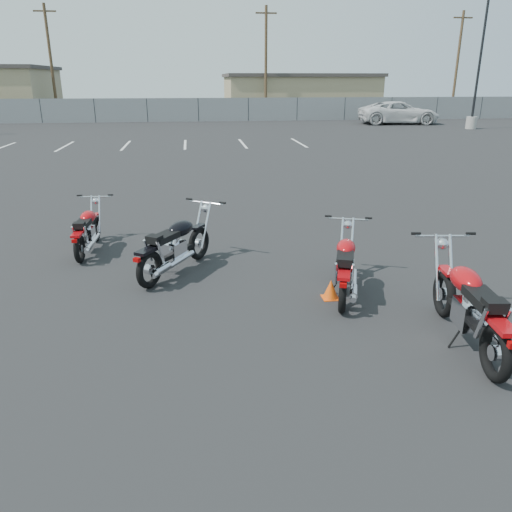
{
  "coord_description": "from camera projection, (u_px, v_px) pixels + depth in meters",
  "views": [
    {
      "loc": [
        -0.71,
        -6.46,
        3.18
      ],
      "look_at": [
        0.2,
        0.6,
        0.65
      ],
      "focal_mm": 35.0,
      "sensor_mm": 36.0,
      "label": 1
    }
  ],
  "objects": [
    {
      "name": "motorcycle_rear_red",
      "position": [
        470.0,
        306.0,
        6.18
      ],
      "size": [
        0.9,
        2.34,
        1.15
      ],
      "color": "black",
      "rests_on": "ground"
    },
    {
      "name": "light_pole_east",
      "position": [
        476.0,
        89.0,
        33.1
      ],
      "size": [
        0.8,
        0.7,
        9.91
      ],
      "color": "#999791",
      "rests_on": "ground"
    },
    {
      "name": "motorcycle_third_red",
      "position": [
        345.0,
        266.0,
        7.7
      ],
      "size": [
        1.06,
        2.02,
        1.0
      ],
      "color": "black",
      "rests_on": "ground"
    },
    {
      "name": "utility_pole_b",
      "position": [
        51.0,
        60.0,
        41.57
      ],
      "size": [
        1.8,
        0.24,
        9.0
      ],
      "color": "#44321F",
      "rests_on": "ground"
    },
    {
      "name": "tan_building_east",
      "position": [
        299.0,
        94.0,
        48.9
      ],
      "size": [
        14.4,
        9.4,
        3.7
      ],
      "color": "#9A8A63",
      "rests_on": "ground"
    },
    {
      "name": "utility_pole_d",
      "position": [
        457.0,
        62.0,
        45.9
      ],
      "size": [
        1.8,
        0.24,
        9.0
      ],
      "color": "#44321F",
      "rests_on": "ground"
    },
    {
      "name": "chainlink_fence",
      "position": [
        198.0,
        110.0,
        39.6
      ],
      "size": [
        80.06,
        0.06,
        1.8
      ],
      "color": "slate",
      "rests_on": "ground"
    },
    {
      "name": "motorcycle_second_black",
      "position": [
        176.0,
        246.0,
        8.53
      ],
      "size": [
        1.55,
        2.04,
        1.07
      ],
      "color": "black",
      "rests_on": "ground"
    },
    {
      "name": "utility_pole_c",
      "position": [
        266.0,
        61.0,
        42.8
      ],
      "size": [
        1.8,
        0.24,
        9.0
      ],
      "color": "#44321F",
      "rests_on": "ground"
    },
    {
      "name": "training_cone_near",
      "position": [
        331.0,
        289.0,
        7.62
      ],
      "size": [
        0.25,
        0.25,
        0.3
      ],
      "color": "#FF550D",
      "rests_on": "ground"
    },
    {
      "name": "motorcycle_front_red",
      "position": [
        88.0,
        230.0,
        9.63
      ],
      "size": [
        0.74,
        1.91,
        0.93
      ],
      "color": "black",
      "rests_on": "ground"
    },
    {
      "name": "white_van",
      "position": [
        400.0,
        106.0,
        37.24
      ],
      "size": [
        3.26,
        7.02,
        2.6
      ],
      "primitive_type": "imported",
      "rotation": [
        0.0,
        0.0,
        1.49
      ],
      "color": "silver",
      "rests_on": "ground"
    },
    {
      "name": "parking_line_stripes",
      "position": [
        156.0,
        145.0,
        25.58
      ],
      "size": [
        15.12,
        4.0,
        0.01
      ],
      "color": "silver",
      "rests_on": "ground"
    },
    {
      "name": "ground",
      "position": [
        248.0,
        313.0,
        7.19
      ],
      "size": [
        120.0,
        120.0,
        0.0
      ],
      "primitive_type": "plane",
      "color": "black",
      "rests_on": "ground"
    }
  ]
}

